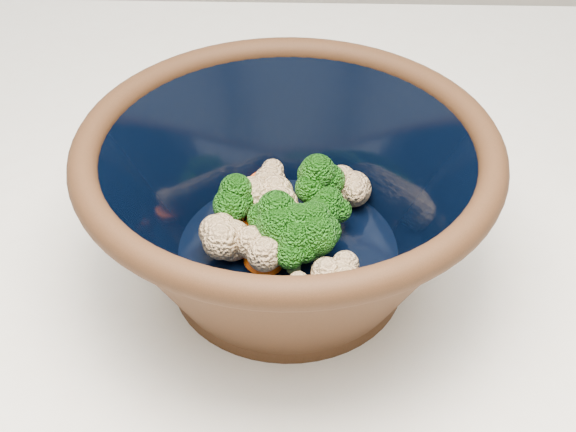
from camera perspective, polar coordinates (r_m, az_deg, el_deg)
mixing_bowl at (r=0.59m, az=0.00°, el=0.95°), size 0.36×0.36×0.13m
vegetable_pile at (r=0.61m, az=0.29°, el=-0.23°), size 0.13×0.16×0.06m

